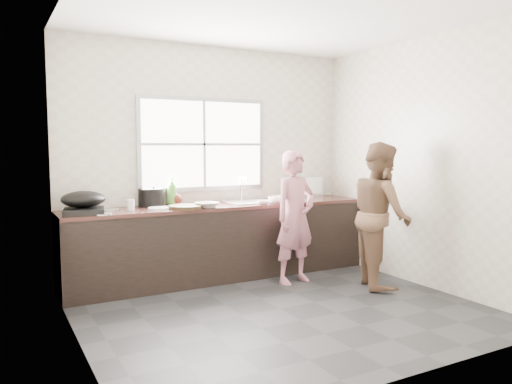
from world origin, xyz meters
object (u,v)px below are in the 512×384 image
bowl_mince (207,205)px  pot_lid_right (107,210)px  pot_lid_left (101,214)px  woman (295,221)px  person_side (381,214)px  plate_food (159,208)px  wok (83,199)px  cutting_board (186,207)px  burner (84,211)px  bottle_green (172,191)px  glass_jar (131,205)px  dish_rack (306,187)px  bowl_crabs (278,200)px  bowl_held (263,202)px  black_pot (151,197)px  bottle_brown_tall (154,197)px  bottle_brown_short (176,197)px

bowl_mince → pot_lid_right: bearing=164.2°
pot_lid_left → woman: bearing=-10.3°
person_side → pot_lid_left: (-2.79, 0.92, 0.08)m
plate_food → wok: wok is taller
cutting_board → burner: size_ratio=0.96×
cutting_board → pot_lid_right: bearing=161.9°
wok → pot_lid_right: (0.25, 0.11, -0.14)m
bottle_green → wok: (-1.02, -0.26, -0.02)m
glass_jar → pot_lid_right: bearing=158.8°
dish_rack → pot_lid_left: dish_rack is taller
bowl_crabs → bowl_held: bowl_crabs is taller
woman → wok: size_ratio=3.20×
burner → pot_lid_left: bearing=-39.9°
bowl_mince → pot_lid_left: 1.13m
burner → dish_rack: 2.83m
bowl_crabs → glass_jar: glass_jar is taller
bowl_mince → bowl_held: (0.70, 0.00, -0.00)m
burner → pot_lid_left: (0.14, -0.11, -0.02)m
black_pot → wok: (-0.76, -0.23, 0.04)m
cutting_board → glass_jar: glass_jar is taller
wok → pot_lid_left: (0.13, -0.17, -0.14)m
plate_food → burner: size_ratio=0.63×
bowl_held → bottle_green: 1.05m
woman → bowl_crabs: (0.01, 0.37, 0.20)m
bottle_green → pot_lid_right: bottle_green is taller
person_side → bowl_crabs: (-0.74, 0.93, 0.10)m
black_pot → bottle_brown_tall: size_ratio=1.32×
cutting_board → bottle_brown_tall: bottle_brown_tall is taller
cutting_board → bottle_brown_tall: (-0.24, 0.35, 0.09)m
plate_food → pot_lid_left: (-0.63, -0.11, -0.00)m
woman → pot_lid_left: bearing=160.8°
black_pot → bottle_green: bearing=6.7°
black_pot → plate_food: bearing=-89.6°
woman → plate_food: (-1.41, 0.48, 0.18)m
bowl_mince → bottle_brown_tall: 0.62m
bottle_green → woman: bearing=-34.8°
bowl_crabs → bowl_held: size_ratio=1.14×
cutting_board → burner: (-1.03, 0.09, 0.01)m
plate_food → glass_jar: glass_jar is taller
woman → pot_lid_right: 2.03m
pot_lid_left → black_pot: bearing=32.6°
bowl_crabs → burner: (-2.18, 0.11, -0.00)m
bottle_brown_short → bottle_brown_tall: bearing=-168.9°
bottle_brown_short → bowl_mince: bearing=-64.9°
bowl_mince → pot_lid_right: (-1.01, 0.29, -0.02)m
pot_lid_right → bottle_brown_short: bearing=10.7°
bottle_brown_tall → pot_lid_left: size_ratio=0.93×
wok → pot_lid_left: size_ratio=1.93×
person_side → glass_jar: (-2.44, 1.11, 0.13)m
bowl_held → dish_rack: size_ratio=0.48×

